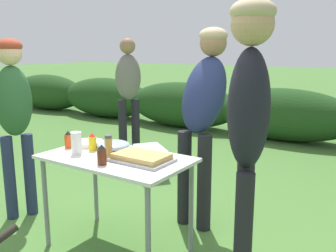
{
  "coord_description": "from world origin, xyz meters",
  "views": [
    {
      "loc": [
        1.78,
        -2.0,
        1.52
      ],
      "look_at": [
        0.11,
        0.54,
        0.89
      ],
      "focal_mm": 40.0,
      "sensor_mm": 36.0,
      "label": 1
    }
  ],
  "objects_px": {
    "standing_person_in_gray_fleece": "(128,86)",
    "mixing_bowl": "(114,145)",
    "standing_person_in_olive_jacket": "(248,117)",
    "food_tray": "(141,158)",
    "paper_cup_stack": "(76,143)",
    "cooler_box": "(150,161)",
    "plate_stack": "(89,143)",
    "folding_table": "(116,167)",
    "standing_person_in_navy_coat": "(14,107)",
    "hot_sauce_bottle": "(68,140)",
    "mustard_bottle": "(92,142)",
    "bbq_sauce_bottle": "(102,155)",
    "standing_person_with_beanie": "(203,103)",
    "spice_jar": "(108,146)"
  },
  "relations": [
    {
      "from": "cooler_box",
      "to": "plate_stack",
      "type": "bearing_deg",
      "value": -35.46
    },
    {
      "from": "spice_jar",
      "to": "standing_person_in_olive_jacket",
      "type": "height_order",
      "value": "standing_person_in_olive_jacket"
    },
    {
      "from": "plate_stack",
      "to": "paper_cup_stack",
      "type": "bearing_deg",
      "value": -65.52
    },
    {
      "from": "folding_table",
      "to": "cooler_box",
      "type": "height_order",
      "value": "folding_table"
    },
    {
      "from": "spice_jar",
      "to": "standing_person_in_gray_fleece",
      "type": "xyz_separation_m",
      "value": [
        -1.6,
        2.18,
        0.18
      ]
    },
    {
      "from": "food_tray",
      "to": "spice_jar",
      "type": "height_order",
      "value": "spice_jar"
    },
    {
      "from": "paper_cup_stack",
      "to": "standing_person_in_navy_coat",
      "type": "distance_m",
      "value": 0.86
    },
    {
      "from": "paper_cup_stack",
      "to": "cooler_box",
      "type": "height_order",
      "value": "paper_cup_stack"
    },
    {
      "from": "hot_sauce_bottle",
      "to": "mustard_bottle",
      "type": "relative_size",
      "value": 1.0
    },
    {
      "from": "standing_person_in_olive_jacket",
      "to": "standing_person_in_gray_fleece",
      "type": "height_order",
      "value": "standing_person_in_olive_jacket"
    },
    {
      "from": "standing_person_in_gray_fleece",
      "to": "mixing_bowl",
      "type": "bearing_deg",
      "value": -118.56
    },
    {
      "from": "standing_person_in_olive_jacket",
      "to": "standing_person_in_gray_fleece",
      "type": "bearing_deg",
      "value": -150.76
    },
    {
      "from": "food_tray",
      "to": "bbq_sauce_bottle",
      "type": "xyz_separation_m",
      "value": [
        -0.18,
        -0.21,
        0.04
      ]
    },
    {
      "from": "food_tray",
      "to": "standing_person_with_beanie",
      "type": "bearing_deg",
      "value": 84.1
    },
    {
      "from": "spice_jar",
      "to": "food_tray",
      "type": "bearing_deg",
      "value": 10.37
    },
    {
      "from": "mustard_bottle",
      "to": "standing_person_in_olive_jacket",
      "type": "relative_size",
      "value": 0.08
    },
    {
      "from": "folding_table",
      "to": "bbq_sauce_bottle",
      "type": "relative_size",
      "value": 7.74
    },
    {
      "from": "food_tray",
      "to": "mixing_bowl",
      "type": "xyz_separation_m",
      "value": [
        -0.38,
        0.13,
        0.01
      ]
    },
    {
      "from": "folding_table",
      "to": "plate_stack",
      "type": "distance_m",
      "value": 0.43
    },
    {
      "from": "hot_sauce_bottle",
      "to": "mustard_bottle",
      "type": "bearing_deg",
      "value": 14.15
    },
    {
      "from": "hot_sauce_bottle",
      "to": "standing_person_in_gray_fleece",
      "type": "xyz_separation_m",
      "value": [
        -1.15,
        2.16,
        0.19
      ]
    },
    {
      "from": "folding_table",
      "to": "food_tray",
      "type": "xyz_separation_m",
      "value": [
        0.23,
        0.01,
        0.1
      ]
    },
    {
      "from": "mixing_bowl",
      "to": "standing_person_in_olive_jacket",
      "type": "height_order",
      "value": "standing_person_in_olive_jacket"
    },
    {
      "from": "food_tray",
      "to": "folding_table",
      "type": "bearing_deg",
      "value": -176.63
    },
    {
      "from": "standing_person_in_navy_coat",
      "to": "hot_sauce_bottle",
      "type": "bearing_deg",
      "value": -64.16
    },
    {
      "from": "paper_cup_stack",
      "to": "bbq_sauce_bottle",
      "type": "height_order",
      "value": "paper_cup_stack"
    },
    {
      "from": "mixing_bowl",
      "to": "bbq_sauce_bottle",
      "type": "xyz_separation_m",
      "value": [
        0.2,
        -0.34,
        0.03
      ]
    },
    {
      "from": "food_tray",
      "to": "cooler_box",
      "type": "bearing_deg",
      "value": 124.4
    },
    {
      "from": "plate_stack",
      "to": "paper_cup_stack",
      "type": "relative_size",
      "value": 1.4
    },
    {
      "from": "food_tray",
      "to": "mixing_bowl",
      "type": "height_order",
      "value": "mixing_bowl"
    },
    {
      "from": "plate_stack",
      "to": "hot_sauce_bottle",
      "type": "distance_m",
      "value": 0.17
    },
    {
      "from": "food_tray",
      "to": "plate_stack",
      "type": "relative_size",
      "value": 1.8
    },
    {
      "from": "paper_cup_stack",
      "to": "bbq_sauce_bottle",
      "type": "xyz_separation_m",
      "value": [
        0.34,
        -0.09,
        -0.02
      ]
    },
    {
      "from": "standing_person_with_beanie",
      "to": "cooler_box",
      "type": "relative_size",
      "value": 2.96
    },
    {
      "from": "mustard_bottle",
      "to": "food_tray",
      "type": "bearing_deg",
      "value": -2.32
    },
    {
      "from": "folding_table",
      "to": "mixing_bowl",
      "type": "height_order",
      "value": "mixing_bowl"
    },
    {
      "from": "mixing_bowl",
      "to": "paper_cup_stack",
      "type": "relative_size",
      "value": 1.53
    },
    {
      "from": "folding_table",
      "to": "standing_person_in_navy_coat",
      "type": "distance_m",
      "value": 1.18
    },
    {
      "from": "mustard_bottle",
      "to": "standing_person_in_navy_coat",
      "type": "relative_size",
      "value": 0.09
    },
    {
      "from": "spice_jar",
      "to": "standing_person_with_beanie",
      "type": "height_order",
      "value": "standing_person_with_beanie"
    },
    {
      "from": "standing_person_in_gray_fleece",
      "to": "hot_sauce_bottle",
      "type": "bearing_deg",
      "value": -127.12
    },
    {
      "from": "bbq_sauce_bottle",
      "to": "standing_person_in_navy_coat",
      "type": "height_order",
      "value": "standing_person_in_navy_coat"
    },
    {
      "from": "food_tray",
      "to": "hot_sauce_bottle",
      "type": "xyz_separation_m",
      "value": [
        -0.71,
        -0.03,
        0.04
      ]
    },
    {
      "from": "mustard_bottle",
      "to": "standing_person_in_gray_fleece",
      "type": "relative_size",
      "value": 0.08
    },
    {
      "from": "mustard_bottle",
      "to": "standing_person_in_navy_coat",
      "type": "height_order",
      "value": "standing_person_in_navy_coat"
    },
    {
      "from": "hot_sauce_bottle",
      "to": "food_tray",
      "type": "bearing_deg",
      "value": 2.73
    },
    {
      "from": "standing_person_in_navy_coat",
      "to": "mustard_bottle",
      "type": "bearing_deg",
      "value": -61.13
    },
    {
      "from": "standing_person_with_beanie",
      "to": "hot_sauce_bottle",
      "type": "bearing_deg",
      "value": -128.67
    },
    {
      "from": "plate_stack",
      "to": "mustard_bottle",
      "type": "height_order",
      "value": "mustard_bottle"
    },
    {
      "from": "food_tray",
      "to": "cooler_box",
      "type": "xyz_separation_m",
      "value": [
        -1.05,
        1.54,
        -0.6
      ]
    }
  ]
}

